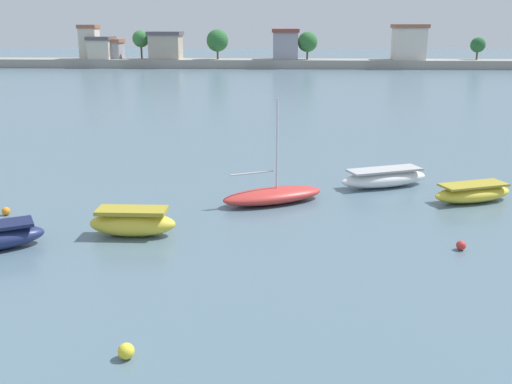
% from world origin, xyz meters
% --- Properties ---
extents(moored_boat_3, '(3.55, 1.40, 1.15)m').
position_xyz_m(moored_boat_3, '(4.92, 10.85, 0.55)').
color(moored_boat_3, yellow).
rests_on(moored_boat_3, ground).
extents(moored_boat_4, '(5.40, 3.85, 5.08)m').
position_xyz_m(moored_boat_4, '(10.56, 15.73, 0.39)').
color(moored_boat_4, '#C63833').
rests_on(moored_boat_4, ground).
extents(moored_boat_5, '(5.18, 3.23, 0.98)m').
position_xyz_m(moored_boat_5, '(16.39, 18.98, 0.48)').
color(moored_boat_5, white).
rests_on(moored_boat_5, ground).
extents(moored_boat_6, '(4.39, 2.84, 0.91)m').
position_xyz_m(moored_boat_6, '(20.29, 16.44, 0.44)').
color(moored_boat_6, yellow).
rests_on(moored_boat_6, ground).
extents(mooring_buoy_0, '(0.37, 0.37, 0.37)m').
position_xyz_m(mooring_buoy_0, '(17.94, 9.89, 0.19)').
color(mooring_buoy_0, red).
rests_on(mooring_buoy_0, ground).
extents(mooring_buoy_1, '(0.38, 0.38, 0.38)m').
position_xyz_m(mooring_buoy_1, '(-1.52, 13.18, 0.19)').
color(mooring_buoy_1, orange).
rests_on(mooring_buoy_1, ground).
extents(mooring_buoy_2, '(0.43, 0.43, 0.43)m').
position_xyz_m(mooring_buoy_2, '(7.10, 1.63, 0.22)').
color(mooring_buoy_2, yellow).
rests_on(mooring_buoy_2, ground).
extents(distant_shoreline, '(131.19, 6.97, 8.23)m').
position_xyz_m(distant_shoreline, '(-0.28, 106.42, 2.40)').
color(distant_shoreline, gray).
rests_on(distant_shoreline, ground).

